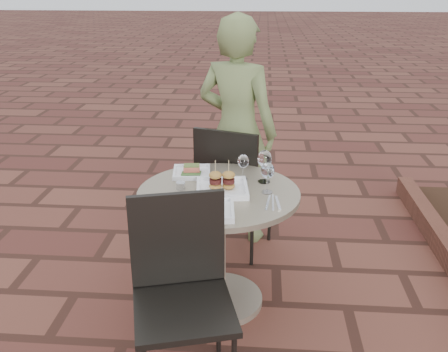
# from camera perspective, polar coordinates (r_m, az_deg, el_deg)

# --- Properties ---
(ground) EXTENTS (60.00, 60.00, 0.00)m
(ground) POSITION_cam_1_polar(r_m,az_deg,el_deg) (3.12, -1.79, -14.09)
(ground) COLOR brown
(ground) RESTS_ON ground
(cafe_table) EXTENTS (0.90, 0.90, 0.73)m
(cafe_table) POSITION_cam_1_polar(r_m,az_deg,el_deg) (2.86, -0.60, -6.25)
(cafe_table) COLOR gray
(cafe_table) RESTS_ON ground
(chair_far) EXTENTS (0.56, 0.56, 0.93)m
(chair_far) POSITION_cam_1_polar(r_m,az_deg,el_deg) (3.37, 0.85, -0.61)
(chair_far) COLOR black
(chair_far) RESTS_ON ground
(chair_near) EXTENTS (0.54, 0.54, 0.93)m
(chair_near) POSITION_cam_1_polar(r_m,az_deg,el_deg) (2.33, -4.95, -11.63)
(chair_near) COLOR black
(chair_near) RESTS_ON ground
(diner) EXTENTS (0.69, 0.58, 1.63)m
(diner) POSITION_cam_1_polar(r_m,az_deg,el_deg) (3.56, 1.49, 5.11)
(diner) COLOR #62713E
(diner) RESTS_ON ground
(plate_salmon) EXTENTS (0.24, 0.24, 0.06)m
(plate_salmon) POSITION_cam_1_polar(r_m,az_deg,el_deg) (2.99, -3.71, 0.51)
(plate_salmon) COLOR white
(plate_salmon) RESTS_ON cafe_table
(plate_sliders) EXTENTS (0.31, 0.31, 0.18)m
(plate_sliders) POSITION_cam_1_polar(r_m,az_deg,el_deg) (2.74, -0.23, -1.07)
(plate_sliders) COLOR white
(plate_sliders) RESTS_ON cafe_table
(plate_tuna) EXTENTS (0.28, 0.28, 0.03)m
(plate_tuna) POSITION_cam_1_polar(r_m,az_deg,el_deg) (2.50, -1.82, -3.89)
(plate_tuna) COLOR white
(plate_tuna) RESTS_ON cafe_table
(wine_glass_right) EXTENTS (0.07, 0.07, 0.17)m
(wine_glass_right) POSITION_cam_1_polar(r_m,az_deg,el_deg) (2.70, 5.01, 0.50)
(wine_glass_right) COLOR white
(wine_glass_right) RESTS_ON cafe_table
(wine_glass_mid) EXTENTS (0.07, 0.07, 0.15)m
(wine_glass_mid) POSITION_cam_1_polar(r_m,az_deg,el_deg) (2.88, 2.21, 1.63)
(wine_glass_mid) COLOR white
(wine_glass_mid) RESTS_ON cafe_table
(wine_glass_far) EXTENTS (0.08, 0.08, 0.19)m
(wine_glass_far) POSITION_cam_1_polar(r_m,az_deg,el_deg) (2.84, 4.66, 1.88)
(wine_glass_far) COLOR white
(wine_glass_far) RESTS_ON cafe_table
(steel_ramekin) EXTENTS (0.06, 0.06, 0.04)m
(steel_ramekin) POSITION_cam_1_polar(r_m,az_deg,el_deg) (2.79, -4.99, -1.09)
(steel_ramekin) COLOR silver
(steel_ramekin) RESTS_ON cafe_table
(cutlery_set) EXTENTS (0.10, 0.21, 0.00)m
(cutlery_set) POSITION_cam_1_polar(r_m,az_deg,el_deg) (2.62, 5.61, -3.04)
(cutlery_set) COLOR silver
(cutlery_set) RESTS_ON cafe_table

